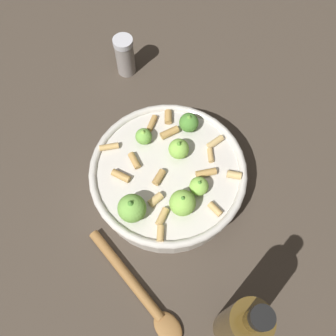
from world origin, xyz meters
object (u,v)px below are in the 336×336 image
cooking_pan (168,176)px  olive_oil_bottle (241,325)px  pepper_shaker (125,56)px  wooden_spoon (139,291)px

cooking_pan → olive_oil_bottle: bearing=-39.0°
cooking_pan → pepper_shaker: 0.27m
cooking_pan → pepper_shaker: (-0.20, 0.19, 0.01)m
cooking_pan → wooden_spoon: bearing=-74.4°
pepper_shaker → olive_oil_bottle: (0.40, -0.35, 0.05)m
pepper_shaker → wooden_spoon: size_ratio=0.41×
olive_oil_bottle → wooden_spoon: 0.17m
olive_oil_bottle → wooden_spoon: (-0.15, -0.02, -0.08)m
pepper_shaker → wooden_spoon: (0.25, -0.37, -0.04)m
cooking_pan → olive_oil_bottle: 0.26m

